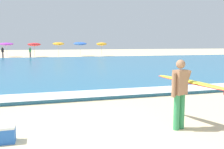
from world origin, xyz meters
TOP-DOWN VIEW (x-y plane):
  - ground_plane at (0.00, 0.00)m, footprint 160.00×160.00m
  - sea at (0.00, 18.07)m, footprint 120.00×28.00m
  - surf_foam at (0.00, 4.67)m, footprint 120.00×1.38m
  - surfer_with_board at (2.46, 0.51)m, footprint 1.27×2.33m
  - beach_umbrella_2 at (-5.99, 37.02)m, footprint 2.10×2.12m
  - beach_umbrella_3 at (-1.85, 35.72)m, footprint 1.97×1.97m
  - beach_umbrella_4 at (1.76, 34.45)m, footprint 1.77×1.80m
  - beach_umbrella_5 at (5.45, 36.60)m, footprint 2.20×2.23m
  - beach_umbrella_6 at (8.86, 35.46)m, footprint 1.74×1.74m
  - beachgoer_near_row_left at (-6.26, 34.44)m, footprint 0.32×0.20m
  - beachgoer_near_row_mid at (-2.43, 34.26)m, footprint 0.32×0.20m
  - cooler_box at (-1.80, 0.72)m, footprint 0.49×0.35m

SIDE VIEW (x-z plane):
  - ground_plane at x=0.00m, z-range 0.00..0.00m
  - sea at x=0.00m, z-range 0.00..0.14m
  - surf_foam at x=0.00m, z-range 0.14..0.15m
  - cooler_box at x=-1.80m, z-range 0.00..0.37m
  - beachgoer_near_row_left at x=-6.26m, z-range 0.05..1.63m
  - beachgoer_near_row_mid at x=-2.43m, z-range 0.05..1.63m
  - surfer_with_board at x=2.46m, z-range 0.16..1.89m
  - beach_umbrella_3 at x=-1.85m, z-range 0.84..3.05m
  - beach_umbrella_6 at x=8.86m, z-range 0.87..3.14m
  - beach_umbrella_2 at x=-5.99m, z-range 0.86..3.16m
  - beach_umbrella_4 at x=1.76m, z-range 0.88..3.22m
  - beach_umbrella_5 at x=5.45m, z-range 0.85..3.26m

